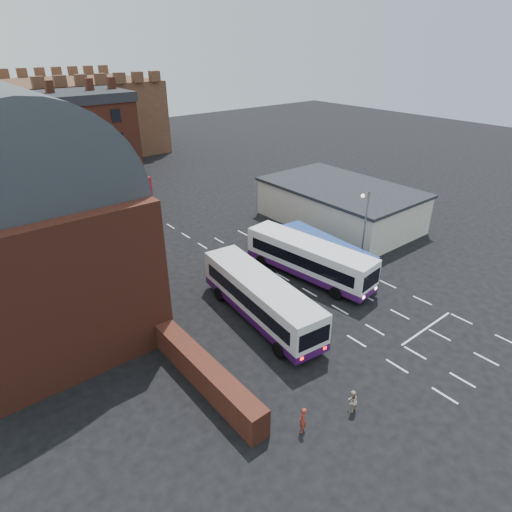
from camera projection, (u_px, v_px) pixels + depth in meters
ground at (347, 335)px, 29.48m from camera, size 180.00×180.00×0.00m
railway_station at (2, 199)px, 31.84m from camera, size 12.00×28.00×16.00m
forecourt_wall at (206, 375)px, 24.73m from camera, size 1.20×10.00×1.80m
cream_building at (340, 204)px, 46.61m from camera, size 10.40×16.40×4.25m
brick_terrace at (46, 149)px, 55.45m from camera, size 22.00×10.00×11.00m
castle_keep at (84, 116)px, 75.80m from camera, size 22.00×22.00×12.00m
bus_white_outbound at (260, 296)px, 30.43m from camera, size 4.00×12.12×3.25m
bus_white_inbound at (309, 257)px, 35.90m from camera, size 4.16×12.00×3.21m
bus_blue at (325, 252)px, 37.48m from camera, size 2.82×9.97×2.70m
bus_red_double at (117, 187)px, 50.76m from camera, size 3.47×12.14×4.81m
street_lamp at (364, 223)px, 36.18m from camera, size 1.43×0.53×7.19m
pedestrian_red at (303, 420)px, 21.98m from camera, size 0.65×0.64×1.52m
pedestrian_beige at (352, 401)px, 23.20m from camera, size 0.80×0.70×1.38m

